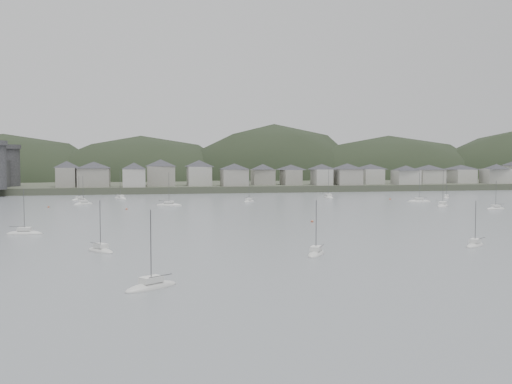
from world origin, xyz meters
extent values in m
plane|color=slate|center=(0.00, 0.00, 0.00)|extent=(900.00, 900.00, 0.00)
cube|color=#383D2D|center=(0.00, 295.00, 1.50)|extent=(900.00, 250.00, 3.00)
ellipsoid|color=black|center=(-110.87, 271.94, -10.14)|extent=(138.98, 92.48, 81.13)
ellipsoid|color=black|center=(-32.30, 272.87, -9.97)|extent=(132.08, 90.41, 79.74)
ellipsoid|color=black|center=(50.65, 272.93, -12.68)|extent=(133.88, 88.37, 101.41)
ellipsoid|color=black|center=(125.95, 267.91, -10.32)|extent=(165.81, 81.78, 82.55)
cylinder|color=#2F2F31|center=(-92.00, 194.00, 11.50)|extent=(10.00, 10.00, 17.00)
cube|color=#2F2F31|center=(-92.00, 180.00, 9.00)|extent=(3.50, 30.00, 12.00)
cube|color=gray|center=(-65.00, 181.96, 7.29)|extent=(8.34, 12.91, 8.59)
pyramid|color=#2B2B30|center=(-65.00, 181.96, 13.09)|extent=(15.78, 15.78, 3.01)
cube|color=gray|center=(-53.32, 181.32, 7.18)|extent=(13.68, 13.35, 8.36)
pyramid|color=#2B2B30|center=(-53.32, 181.32, 12.82)|extent=(20.07, 20.07, 2.93)
cube|color=#ACAAA2|center=(-35.57, 176.02, 7.04)|extent=(9.78, 10.20, 8.08)
pyramid|color=#2B2B30|center=(-35.57, 176.02, 12.49)|extent=(14.83, 14.83, 2.83)
cube|color=gray|center=(-23.51, 185.65, 7.55)|extent=(12.59, 13.33, 9.09)
pyramid|color=#2B2B30|center=(-23.51, 185.65, 13.68)|extent=(19.24, 19.24, 3.18)
cube|color=#ACAAA2|center=(-5.75, 184.10, 7.43)|extent=(10.74, 12.17, 8.87)
pyramid|color=#2B2B30|center=(-5.75, 184.10, 13.42)|extent=(17.01, 17.01, 3.10)
cube|color=gray|center=(9.92, 177.53, 6.85)|extent=(11.63, 12.09, 7.69)
pyramid|color=#2B2B30|center=(9.92, 177.53, 12.04)|extent=(17.61, 17.61, 2.69)
cube|color=gray|center=(25.25, 186.19, 6.72)|extent=(10.37, 9.35, 7.44)
pyramid|color=#2B2B30|center=(25.25, 186.19, 11.74)|extent=(14.65, 14.65, 2.60)
cube|color=gray|center=(38.63, 183.79, 6.61)|extent=(8.24, 12.20, 7.22)
pyramid|color=#2B2B30|center=(38.63, 183.79, 11.48)|extent=(15.17, 15.17, 2.53)
cube|color=#ACAAA2|center=(52.50, 178.55, 6.73)|extent=(8.06, 10.91, 7.46)
pyramid|color=#2B2B30|center=(52.50, 178.55, 11.77)|extent=(14.08, 14.08, 2.61)
cube|color=gray|center=(64.81, 177.06, 6.83)|extent=(11.73, 11.78, 7.66)
pyramid|color=#2B2B30|center=(64.81, 177.06, 12.00)|extent=(17.46, 17.46, 2.68)
cube|color=#ACAAA2|center=(80.64, 186.91, 6.67)|extent=(10.19, 13.02, 7.33)
pyramid|color=#2B2B30|center=(80.64, 186.91, 11.62)|extent=(17.23, 17.23, 2.57)
cube|color=#ACAAA2|center=(95.55, 178.06, 6.44)|extent=(11.70, 9.81, 6.88)
pyramid|color=#2B2B30|center=(95.55, 178.06, 11.08)|extent=(15.97, 15.97, 2.41)
cube|color=#ACAAA2|center=(112.40, 186.91, 6.50)|extent=(12.83, 12.48, 7.00)
pyramid|color=#2B2B30|center=(112.40, 186.91, 11.22)|extent=(18.79, 18.79, 2.45)
cube|color=#ACAAA2|center=(130.73, 187.42, 6.48)|extent=(11.07, 13.50, 6.97)
pyramid|color=#2B2B30|center=(130.73, 187.42, 11.19)|extent=(18.25, 18.25, 2.44)
cube|color=#ACAAA2|center=(146.02, 179.72, 6.67)|extent=(13.75, 9.12, 7.34)
pyramid|color=#2B2B30|center=(146.02, 179.72, 11.62)|extent=(16.97, 16.97, 2.57)
ellipsoid|color=beige|center=(-31.60, -20.00, 0.05)|extent=(7.46, 6.30, 1.49)
cube|color=silver|center=(-31.60, -20.00, 1.10)|extent=(3.08, 2.86, 0.70)
cylinder|color=#3F3F42|center=(-31.60, -20.00, 4.87)|extent=(0.12, 0.12, 9.34)
cylinder|color=#3F3F42|center=(-30.51, -20.79, 1.65)|extent=(2.79, 2.05, 0.10)
ellipsoid|color=beige|center=(-23.57, 104.77, 0.05)|extent=(9.07, 4.76, 1.73)
cube|color=silver|center=(-23.57, 104.77, 1.22)|extent=(3.40, 2.58, 0.70)
cylinder|color=#3F3F42|center=(-23.57, 104.77, 5.61)|extent=(0.12, 0.12, 10.82)
cylinder|color=#3F3F42|center=(-25.08, 104.40, 1.77)|extent=(3.81, 1.03, 0.10)
ellipsoid|color=beige|center=(5.67, 116.76, 0.05)|extent=(5.91, 6.75, 1.37)
cube|color=silver|center=(5.67, 116.76, 1.03)|extent=(2.65, 2.81, 0.70)
cylinder|color=#3F3F42|center=(5.67, 116.76, 4.47)|extent=(0.12, 0.12, 8.55)
cylinder|color=#3F3F42|center=(4.92, 117.74, 1.58)|extent=(1.96, 2.50, 0.10)
ellipsoid|color=beige|center=(-40.55, 142.50, 0.05)|extent=(6.33, 8.68, 1.68)
cube|color=silver|center=(-40.55, 142.50, 1.19)|extent=(3.02, 3.47, 0.70)
cylinder|color=#3F3F42|center=(-40.55, 142.50, 5.45)|extent=(0.12, 0.12, 10.51)
cylinder|color=#3F3F42|center=(-41.26, 141.16, 1.74)|extent=(1.87, 3.38, 0.10)
ellipsoid|color=beige|center=(-55.57, 137.84, 0.05)|extent=(6.25, 7.04, 1.43)
cube|color=silver|center=(-55.57, 137.84, 1.07)|extent=(2.79, 2.94, 0.70)
cylinder|color=#3F3F42|center=(-55.57, 137.84, 4.68)|extent=(0.12, 0.12, 8.95)
cylinder|color=#3F3F42|center=(-54.77, 136.83, 1.62)|extent=(2.08, 2.59, 0.10)
ellipsoid|color=beige|center=(25.95, 3.56, 0.05)|extent=(6.24, 5.54, 1.27)
cube|color=silver|center=(25.95, 3.56, 0.99)|extent=(2.61, 2.48, 0.70)
cylinder|color=#3F3F42|center=(25.95, 3.56, 4.17)|extent=(0.12, 0.12, 7.94)
cylinder|color=#3F3F42|center=(26.84, 2.85, 1.54)|extent=(2.30, 1.86, 0.10)
ellipsoid|color=beige|center=(65.94, 104.71, 0.05)|extent=(8.66, 4.43, 1.66)
cube|color=silver|center=(65.94, 104.71, 1.18)|extent=(3.23, 2.42, 0.70)
cylinder|color=#3F3F42|center=(65.94, 104.71, 5.37)|extent=(0.12, 0.12, 10.35)
cylinder|color=#3F3F42|center=(67.39, 105.04, 1.73)|extent=(3.65, 0.93, 0.10)
ellipsoid|color=beige|center=(-39.48, 10.04, 0.05)|extent=(5.76, 6.75, 1.36)
cube|color=silver|center=(-39.48, 10.04, 1.03)|extent=(2.61, 2.79, 0.70)
cylinder|color=#3F3F42|center=(-39.48, 10.04, 4.44)|extent=(0.12, 0.12, 8.47)
cylinder|color=#3F3F42|center=(-40.20, 9.05, 1.58)|extent=(1.89, 2.52, 0.10)
ellipsoid|color=beige|center=(64.32, 84.92, 0.05)|extent=(8.25, 9.05, 1.86)
cube|color=silver|center=(64.32, 84.92, 1.28)|extent=(3.66, 3.81, 0.70)
cylinder|color=#3F3F42|center=(64.32, 84.92, 6.01)|extent=(0.12, 0.12, 11.63)
cylinder|color=#3F3F42|center=(63.24, 86.21, 1.83)|extent=(2.76, 3.28, 0.10)
ellipsoid|color=beige|center=(-4.78, 0.00, 0.05)|extent=(5.39, 7.17, 1.40)
cube|color=silver|center=(-4.78, 0.00, 1.05)|extent=(2.54, 2.88, 0.70)
cylinder|color=#3F3F42|center=(-4.78, 0.00, 4.56)|extent=(0.12, 0.12, 8.72)
cylinder|color=#3F3F42|center=(-4.16, -1.09, 1.60)|extent=(1.64, 2.78, 0.10)
ellipsoid|color=beige|center=(40.59, 131.99, 0.05)|extent=(3.47, 9.58, 1.89)
cube|color=silver|center=(40.59, 131.99, 1.29)|extent=(2.23, 3.40, 0.70)
cylinder|color=#3F3F42|center=(40.59, 131.99, 6.10)|extent=(0.12, 0.12, 11.81)
cylinder|color=#3F3F42|center=(40.50, 133.69, 1.84)|extent=(0.30, 4.25, 0.10)
ellipsoid|color=beige|center=(74.95, 71.84, 0.05)|extent=(7.21, 3.61, 1.38)
cube|color=silver|center=(74.95, 71.84, 1.04)|extent=(2.68, 1.99, 0.70)
cylinder|color=#3F3F42|center=(74.95, 71.84, 4.51)|extent=(0.12, 0.12, 8.62)
cylinder|color=#3F3F42|center=(76.16, 71.58, 1.59)|extent=(3.05, 0.75, 0.10)
ellipsoid|color=beige|center=(-56.47, 36.65, 0.05)|extent=(7.65, 3.30, 1.48)
cube|color=silver|center=(-56.47, 36.65, 1.09)|extent=(2.78, 1.95, 0.70)
cylinder|color=#3F3F42|center=(-56.47, 36.65, 4.83)|extent=(0.12, 0.12, 9.26)
cylinder|color=#3F3F42|center=(-57.80, 36.48, 1.64)|extent=(3.32, 0.53, 0.10)
ellipsoid|color=beige|center=(86.48, 122.40, 0.05)|extent=(5.18, 6.33, 1.26)
cube|color=silver|center=(86.48, 122.40, 0.98)|extent=(2.37, 2.59, 0.70)
cylinder|color=#3F3F42|center=(86.48, 122.40, 4.12)|extent=(0.12, 0.12, 7.85)
cylinder|color=#3F3F42|center=(85.84, 123.34, 1.53)|extent=(1.66, 2.40, 0.10)
ellipsoid|color=beige|center=(-52.04, 116.08, 0.05)|extent=(7.29, 7.13, 1.55)
cube|color=silver|center=(-52.04, 116.08, 1.12)|extent=(3.13, 3.10, 0.70)
cylinder|color=#3F3F42|center=(-52.04, 116.08, 5.03)|extent=(0.12, 0.12, 9.66)
cylinder|color=#3F3F42|center=(-53.05, 117.04, 1.67)|extent=(2.58, 2.48, 0.10)
sphere|color=#B75B3D|center=(8.71, 47.45, 0.15)|extent=(0.70, 0.70, 0.70)
sphere|color=#B75B3D|center=(-37.09, 92.75, 0.15)|extent=(0.70, 0.70, 0.70)
sphere|color=#B75B3D|center=(-61.78, 105.20, 0.15)|extent=(0.70, 0.70, 0.70)
sphere|color=#B75B3D|center=(60.94, 118.69, 0.15)|extent=(0.70, 0.70, 0.70)
camera|label=1|loc=(-32.71, -91.26, 15.68)|focal=41.22mm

